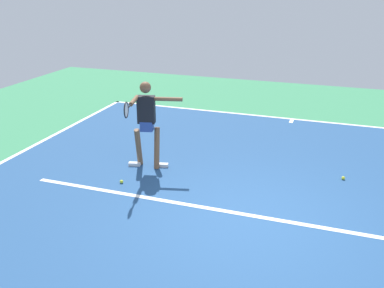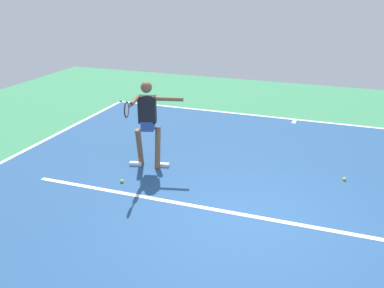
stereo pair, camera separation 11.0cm
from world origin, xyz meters
The scene contains 8 objects.
ground_plane centered at (0.00, 0.00, 0.00)m, with size 20.11×20.11×0.00m, color #388456.
court_surface centered at (0.00, 0.00, 0.00)m, with size 10.86×11.38×0.00m, color navy.
court_line_baseline_near centered at (0.00, -5.64, 0.00)m, with size 10.86×0.10×0.01m, color white.
court_line_service centered at (0.00, -0.18, 0.00)m, with size 8.14×0.10×0.01m, color white.
court_line_centre_mark centered at (0.00, -5.44, 0.00)m, with size 0.10×0.30×0.01m, color white.
tennis_player centered at (2.38, -1.41, 1.02)m, with size 1.11×1.27×1.77m.
tennis_ball_near_player centered at (2.54, -0.56, 0.03)m, with size 0.07×0.07×0.07m, color #CCE033.
tennis_ball_by_baseline centered at (-1.39, -2.09, 0.03)m, with size 0.07×0.07×0.07m, color yellow.
Camera 1 is at (-1.12, 5.93, 3.60)m, focal length 40.47 mm.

